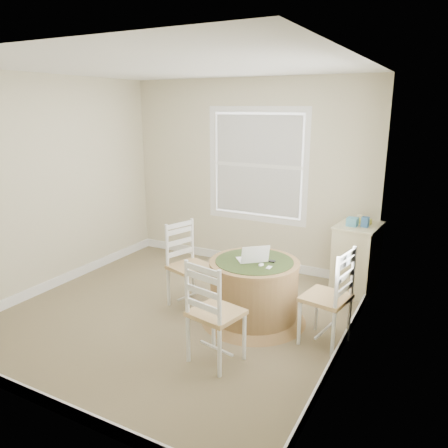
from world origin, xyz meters
The scene contains 14 objects.
room centered at (0.17, 0.16, 1.30)m, with size 3.64×3.64×2.64m.
round_table centered at (0.81, 0.25, 0.37)m, with size 1.12×1.12×0.68m.
chair_left centered at (0.02, 0.24, 0.47)m, with size 0.42×0.40×0.95m, color white, non-canonical shape.
chair_near centered at (0.83, -0.61, 0.47)m, with size 0.42×0.40×0.95m, color white, non-canonical shape.
chair_right centered at (1.60, 0.15, 0.47)m, with size 0.42×0.40×0.95m, color white, non-canonical shape.
laptop centered at (0.79, 0.25, 0.70)m, with size 0.39×0.39×0.21m.
mouse centered at (0.92, 0.17, 0.68)m, with size 0.05×0.08×0.03m, color white.
phone centered at (1.02, 0.14, 0.67)m, with size 0.04×0.09×0.02m, color #B7BABF.
keys centered at (0.98, 0.31, 0.68)m, with size 0.06×0.05×0.03m, color black.
corner_chest centered at (1.60, 1.53, 0.43)m, with size 0.54×0.68×0.86m.
tissue_box centered at (1.53, 1.42, 0.91)m, with size 0.12×0.12×0.10m, color #519EBA.
box_yellow centered at (1.66, 1.60, 0.89)m, with size 0.15×0.10×0.06m, color #C3C746.
box_blue centered at (1.69, 1.44, 0.92)m, with size 0.08×0.08×0.12m, color #386CA9.
cup_cream centered at (1.58, 1.66, 0.90)m, with size 0.07×0.07×0.09m, color beige.
Camera 1 is at (2.53, -3.67, 2.23)m, focal length 35.00 mm.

